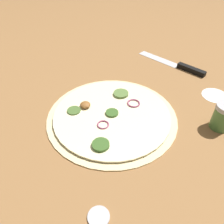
% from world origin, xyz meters
% --- Properties ---
extents(ground_plane, '(3.00, 3.00, 0.00)m').
position_xyz_m(ground_plane, '(0.00, 0.00, 0.00)').
color(ground_plane, olive).
extents(pizza, '(0.36, 0.36, 0.03)m').
position_xyz_m(pizza, '(-0.00, 0.00, 0.01)').
color(pizza, beige).
rests_on(pizza, ground_plane).
extents(knife, '(0.05, 0.28, 0.02)m').
position_xyz_m(knife, '(0.38, -0.03, 0.01)').
color(knife, silver).
rests_on(knife, ground_plane).
extents(spice_jar, '(0.05, 0.05, 0.07)m').
position_xyz_m(spice_jar, '(0.15, -0.25, 0.04)').
color(spice_jar, '#4C7F42').
rests_on(spice_jar, ground_plane).
extents(loose_cap, '(0.04, 0.04, 0.01)m').
position_xyz_m(loose_cap, '(-0.23, -0.16, 0.00)').
color(loose_cap, '#B2B2B7').
rests_on(loose_cap, ground_plane).
extents(flour_patch, '(0.08, 0.08, 0.00)m').
position_xyz_m(flour_patch, '(0.28, -0.19, 0.00)').
color(flour_patch, white).
rests_on(flour_patch, ground_plane).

